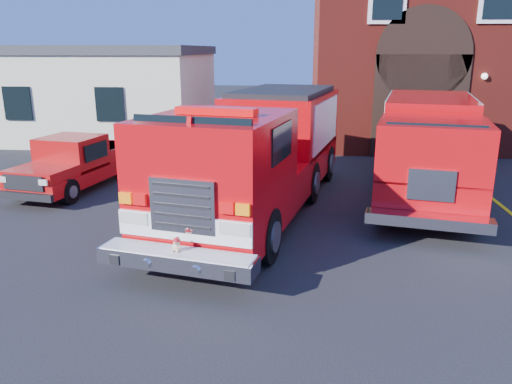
# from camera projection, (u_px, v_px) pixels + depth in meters

# --- Properties ---
(ground) EXTENTS (100.00, 100.00, 0.00)m
(ground) POSITION_uv_depth(u_px,v_px,m) (261.00, 230.00, 11.95)
(ground) COLOR black
(ground) RESTS_ON ground
(parking_stripe_mid) EXTENTS (0.12, 3.00, 0.01)m
(parking_stripe_mid) POSITION_uv_depth(u_px,v_px,m) (483.00, 191.00, 15.21)
(parking_stripe_mid) COLOR yellow
(parking_stripe_mid) RESTS_ON ground
(parking_stripe_far) EXTENTS (0.12, 3.00, 0.01)m
(parking_stripe_far) POSITION_uv_depth(u_px,v_px,m) (455.00, 169.00, 18.08)
(parking_stripe_far) COLOR yellow
(parking_stripe_far) RESTS_ON ground
(fire_station) EXTENTS (15.20, 10.20, 8.45)m
(fire_station) POSITION_uv_depth(u_px,v_px,m) (476.00, 48.00, 23.38)
(fire_station) COLOR maroon
(fire_station) RESTS_ON ground
(side_building) EXTENTS (10.20, 8.20, 4.35)m
(side_building) POSITION_uv_depth(u_px,v_px,m) (101.00, 91.00, 24.57)
(side_building) COLOR beige
(side_building) RESTS_ON ground
(fire_engine) EXTENTS (4.81, 10.32, 3.07)m
(fire_engine) POSITION_uv_depth(u_px,v_px,m) (260.00, 152.00, 13.11)
(fire_engine) COLOR black
(fire_engine) RESTS_ON ground
(pickup_truck) EXTENTS (2.67, 5.26, 1.64)m
(pickup_truck) POSITION_uv_depth(u_px,v_px,m) (78.00, 163.00, 15.51)
(pickup_truck) COLOR black
(pickup_truck) RESTS_ON ground
(secondary_truck) EXTENTS (4.32, 8.86, 2.76)m
(secondary_truck) POSITION_uv_depth(u_px,v_px,m) (428.00, 144.00, 14.67)
(secondary_truck) COLOR black
(secondary_truck) RESTS_ON ground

